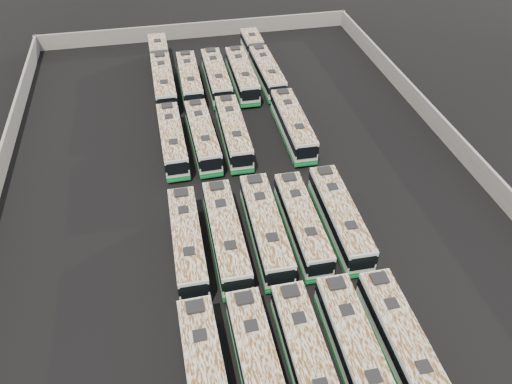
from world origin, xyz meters
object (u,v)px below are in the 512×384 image
Objects in this scene: bus_back_right at (242,75)px; bus_back_left at (190,80)px; bus_midfront_center at (265,228)px; bus_midback_far_right at (293,125)px; bus_back_center at (216,77)px; bus_midfront_right at (302,223)px; bus_front_far_right at (403,345)px; bus_midfront_left at (226,235)px; bus_midback_far_left at (172,140)px; bus_front_left at (259,370)px; bus_midback_left at (203,136)px; bus_back_far_left at (162,71)px; bus_front_right at (357,353)px; bus_back_far_right at (262,62)px; bus_front_center at (308,361)px; bus_midfront_far_right at (340,217)px; bus_midback_center at (233,132)px; bus_midfront_far_left at (187,241)px; bus_front_far_left at (207,382)px.

bus_back_left is at bearing 178.16° from bus_back_right.
bus_midback_far_right is (6.24, 14.49, -0.00)m from bus_midfront_center.
bus_back_center reaches higher than bus_back_left.
bus_back_left is at bearing 103.91° from bus_midfront_right.
bus_back_center is at bearing 177.08° from bus_back_right.
bus_back_left is at bearing 128.41° from bus_midback_far_right.
bus_midfront_left reaches higher than bus_front_far_right.
bus_back_center reaches higher than bus_midback_far_left.
bus_front_left is 0.99× the size of bus_midfront_left.
bus_midback_far_right is at bearing -1.01° from bus_midback_left.
bus_back_far_left is 1.60× the size of bus_back_left.
bus_midback_far_right is (3.08, 26.81, 0.01)m from bus_front_right.
bus_back_far_left reaches higher than bus_midback_left.
bus_back_far_right is at bearing -0.53° from bus_back_far_left.
bus_front_center is 0.65× the size of bus_back_far_right.
bus_front_right is at bearing -89.50° from bus_back_right.
bus_back_far_right is (0.03, 15.10, -0.06)m from bus_midback_far_right.
bus_front_far_right is 29.69m from bus_midback_far_left.
bus_midfront_center is 15.78m from bus_midback_far_right.
bus_midfront_right is at bearing -67.53° from bus_midback_left.
bus_midfront_center is (-3.16, 12.32, 0.02)m from bus_front_right.
bus_midback_far_right is (9.53, 14.64, 0.01)m from bus_midfront_left.
bus_midfront_far_right is 1.00× the size of bus_midback_center.
bus_midback_center is (-6.43, 26.85, 0.02)m from bus_front_far_right.
bus_front_right is 0.66× the size of bus_back_far_right.
bus_midback_center reaches higher than bus_front_far_right.
bus_front_center is 12.22m from bus_midfront_center.
bus_front_left reaches higher than bus_back_far_right.
bus_midfront_left is at bearing 89.98° from bus_front_left.
bus_midfront_center is 14.48m from bus_midback_center.
bus_midfront_far_left is at bearing -95.89° from bus_back_left.
bus_front_far_right is (3.17, -0.05, -0.03)m from bus_front_right.
bus_back_far_right is at bearing 90.79° from bus_midback_far_right.
bus_midfront_center is 26.80m from bus_back_right.
bus_front_left is at bearing -108.53° from bus_midback_far_right.
bus_midfront_far_right is at bearing -57.61° from bus_midback_left.
bus_back_right is at bearing 94.99° from bus_front_far_right.
bus_midback_far_left reaches higher than bus_midfront_right.
bus_front_left is at bearing -103.51° from bus_midfront_center.
bus_midback_left is (-9.62, 26.80, -0.01)m from bus_front_far_right.
bus_front_right reaches higher than bus_midfront_right.
bus_front_far_left is 0.99× the size of bus_midfront_center.
bus_midfront_right is at bearing -96.77° from bus_back_far_right.
bus_front_far_left is 1.03× the size of bus_back_left.
bus_front_left is 26.86m from bus_midback_center.
bus_front_left is at bearing -83.88° from bus_midback_far_left.
bus_front_right is 13.77m from bus_midfront_left.
bus_front_far_right is at bearing -75.58° from bus_back_left.
bus_midfront_center is at bearing 61.33° from bus_front_far_left.
bus_front_far_left is 6.42m from bus_front_center.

